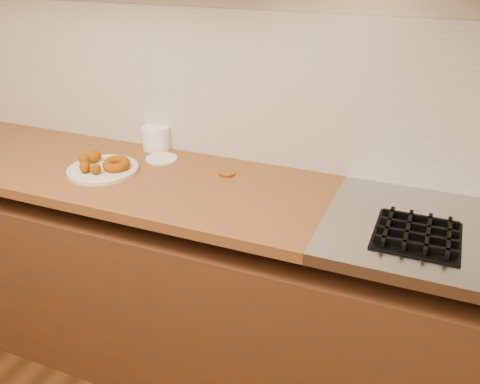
% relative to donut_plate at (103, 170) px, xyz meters
% --- Properties ---
extents(wall_back, '(4.00, 0.02, 2.70)m').
position_rel_donut_plate_xyz_m(wall_back, '(0.41, 0.35, 0.44)').
color(wall_back, '#BFB193').
rests_on(wall_back, ground).
extents(base_cabinet, '(3.60, 0.60, 0.77)m').
position_rel_donut_plate_xyz_m(base_cabinet, '(0.41, 0.04, -0.52)').
color(base_cabinet, '#562D15').
rests_on(base_cabinet, floor).
extents(butcher_block, '(2.30, 0.62, 0.04)m').
position_rel_donut_plate_xyz_m(butcher_block, '(-0.24, 0.04, -0.03)').
color(butcher_block, brown).
rests_on(butcher_block, base_cabinet).
extents(backsplash, '(3.60, 0.02, 0.60)m').
position_rel_donut_plate_xyz_m(backsplash, '(0.41, 0.33, 0.29)').
color(backsplash, '#BDB7A9').
rests_on(backsplash, wall_back).
extents(donut_plate, '(0.28, 0.28, 0.02)m').
position_rel_donut_plate_xyz_m(donut_plate, '(0.00, 0.00, 0.00)').
color(donut_plate, beige).
rests_on(donut_plate, butcher_block).
extents(ring_donut, '(0.14, 0.14, 0.05)m').
position_rel_donut_plate_xyz_m(ring_donut, '(0.05, 0.02, 0.03)').
color(ring_donut, '#8B4203').
rests_on(ring_donut, donut_plate).
extents(fried_dough_chunks, '(0.15, 0.17, 0.05)m').
position_rel_donut_plate_xyz_m(fried_dough_chunks, '(-0.05, -0.01, 0.03)').
color(fried_dough_chunks, '#8B4203').
rests_on(fried_dough_chunks, donut_plate).
extents(plastic_tub, '(0.13, 0.13, 0.10)m').
position_rel_donut_plate_xyz_m(plastic_tub, '(0.07, 0.30, 0.04)').
color(plastic_tub, white).
rests_on(plastic_tub, butcher_block).
extents(tub_lid, '(0.14, 0.14, 0.01)m').
position_rel_donut_plate_xyz_m(tub_lid, '(0.15, 0.20, -0.00)').
color(tub_lid, silver).
rests_on(tub_lid, butcher_block).
extents(brass_jar_lid, '(0.08, 0.08, 0.01)m').
position_rel_donut_plate_xyz_m(brass_jar_lid, '(0.47, 0.16, -0.00)').
color(brass_jar_lid, '#AB6A24').
rests_on(brass_jar_lid, butcher_block).
extents(wooden_utensil, '(0.17, 0.12, 0.01)m').
position_rel_donut_plate_xyz_m(wooden_utensil, '(-0.01, 0.04, -0.00)').
color(wooden_utensil, '#9E784A').
rests_on(wooden_utensil, butcher_block).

